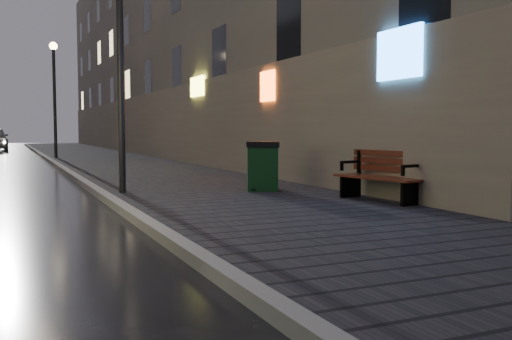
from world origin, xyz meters
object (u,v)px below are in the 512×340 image
(lamp_far, at_px, (54,85))
(trash_bin, at_px, (262,166))
(bench, at_px, (382,176))
(lamp_near, at_px, (120,29))

(lamp_far, height_order, trash_bin, lamp_far)
(bench, distance_m, trash_bin, 2.79)
(lamp_near, bearing_deg, bench, -39.06)
(lamp_near, xyz_separation_m, bench, (4.07, -3.30, -2.88))
(lamp_far, bearing_deg, bench, -78.09)
(bench, xyz_separation_m, trash_bin, (-1.27, 2.49, 0.07))
(lamp_near, relative_size, bench, 2.81)
(lamp_far, relative_size, trash_bin, 5.05)
(trash_bin, bearing_deg, lamp_far, 121.33)
(bench, bearing_deg, lamp_far, 91.68)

